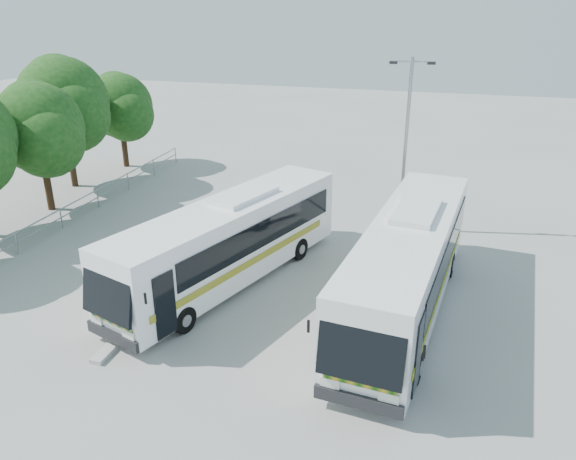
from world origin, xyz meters
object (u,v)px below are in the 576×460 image
(lamppost, at_px, (406,139))
(coach_main, at_px, (229,240))
(tree_far_e, at_px, (121,106))
(coach_adjacent, at_px, (407,264))
(tree_far_d, at_px, (64,103))
(tree_far_c, at_px, (39,128))

(lamppost, bearing_deg, coach_main, -135.12)
(tree_far_e, bearing_deg, lamppost, -18.51)
(tree_far_e, bearing_deg, coach_adjacent, -35.66)
(tree_far_d, bearing_deg, tree_far_c, -72.17)
(coach_adjacent, height_order, lamppost, lamppost)
(tree_far_d, distance_m, coach_adjacent, 21.82)
(tree_far_d, xyz_separation_m, coach_adjacent, (19.61, -9.08, -3.00))
(tree_far_c, bearing_deg, tree_far_d, 107.83)
(coach_main, xyz_separation_m, coach_adjacent, (6.63, -0.43, 0.08))
(tree_far_c, distance_m, lamppost, 17.68)
(coach_main, bearing_deg, coach_adjacent, 15.24)
(tree_far_e, bearing_deg, tree_far_d, -98.63)
(lamppost, bearing_deg, tree_far_e, 155.43)
(tree_far_e, height_order, coach_main, tree_far_e)
(tree_far_d, xyz_separation_m, tree_far_e, (0.68, 4.50, -0.93))
(tree_far_c, xyz_separation_m, tree_far_e, (-0.51, 8.20, -0.37))
(coach_main, relative_size, lamppost, 1.46)
(tree_far_c, distance_m, tree_far_e, 8.22)
(tree_far_d, relative_size, tree_far_e, 1.24)
(tree_far_e, relative_size, lamppost, 0.75)
(tree_far_e, relative_size, coach_adjacent, 0.49)
(tree_far_e, height_order, lamppost, lamppost)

